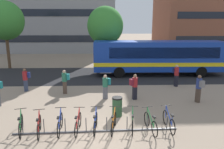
{
  "coord_description": "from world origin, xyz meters",
  "views": [
    {
      "loc": [
        0.27,
        -8.87,
        4.76
      ],
      "look_at": [
        0.77,
        5.04,
        1.49
      ],
      "focal_mm": 34.58,
      "sensor_mm": 36.0,
      "label": 1
    }
  ],
  "objects_px": {
    "trash_bin": "(117,106)",
    "street_tree_1": "(5,21)",
    "street_tree_0": "(105,26)",
    "parked_bicycle_green_7": "(151,123)",
    "commuter_navy_pack_2": "(26,78)",
    "commuter_navy_pack_3": "(176,74)",
    "parked_bicycle_red_1": "(39,126)",
    "commuter_teal_pack_4": "(106,85)",
    "parked_bicycle_blue_4": "(95,123)",
    "commuter_teal_pack_0": "(65,80)",
    "parked_bicycle_orange_5": "(114,123)",
    "parked_bicycle_blue_8": "(169,121)",
    "parked_bicycle_green_6": "(132,122)",
    "commuter_grey_pack_6": "(199,87)",
    "parked_bicycle_green_0": "(21,125)",
    "parked_bicycle_blue_2": "(60,124)",
    "city_bus": "(157,56)",
    "parked_bicycle_red_3": "(78,124)",
    "commuter_maroon_pack_1": "(134,85)"
  },
  "relations": [
    {
      "from": "commuter_navy_pack_2",
      "to": "street_tree_0",
      "type": "distance_m",
      "value": 10.34
    },
    {
      "from": "commuter_grey_pack_6",
      "to": "street_tree_0",
      "type": "height_order",
      "value": "street_tree_0"
    },
    {
      "from": "commuter_navy_pack_3",
      "to": "commuter_teal_pack_4",
      "type": "bearing_deg",
      "value": -90.98
    },
    {
      "from": "parked_bicycle_green_7",
      "to": "street_tree_0",
      "type": "bearing_deg",
      "value": -0.32
    },
    {
      "from": "parked_bicycle_green_0",
      "to": "commuter_maroon_pack_1",
      "type": "height_order",
      "value": "commuter_maroon_pack_1"
    },
    {
      "from": "trash_bin",
      "to": "street_tree_0",
      "type": "relative_size",
      "value": 0.16
    },
    {
      "from": "city_bus",
      "to": "street_tree_1",
      "type": "height_order",
      "value": "street_tree_1"
    },
    {
      "from": "parked_bicycle_green_0",
      "to": "parked_bicycle_blue_2",
      "type": "distance_m",
      "value": 1.71
    },
    {
      "from": "parked_bicycle_green_7",
      "to": "commuter_navy_pack_3",
      "type": "xyz_separation_m",
      "value": [
        3.48,
        7.14,
        0.61
      ]
    },
    {
      "from": "parked_bicycle_green_7",
      "to": "street_tree_1",
      "type": "distance_m",
      "value": 20.03
    },
    {
      "from": "commuter_navy_pack_3",
      "to": "street_tree_1",
      "type": "height_order",
      "value": "street_tree_1"
    },
    {
      "from": "parked_bicycle_blue_8",
      "to": "commuter_maroon_pack_1",
      "type": "relative_size",
      "value": 1.03
    },
    {
      "from": "parked_bicycle_green_0",
      "to": "commuter_teal_pack_0",
      "type": "relative_size",
      "value": 0.99
    },
    {
      "from": "parked_bicycle_blue_8",
      "to": "street_tree_1",
      "type": "xyz_separation_m",
      "value": [
        -13.42,
        14.72,
        4.72
      ]
    },
    {
      "from": "commuter_navy_pack_3",
      "to": "parked_bicycle_red_3",
      "type": "bearing_deg",
      "value": -70.69
    },
    {
      "from": "commuter_grey_pack_6",
      "to": "parked_bicycle_orange_5",
      "type": "bearing_deg",
      "value": 105.71
    },
    {
      "from": "parked_bicycle_green_0",
      "to": "parked_bicycle_red_1",
      "type": "height_order",
      "value": "same"
    },
    {
      "from": "commuter_navy_pack_3",
      "to": "commuter_grey_pack_6",
      "type": "height_order",
      "value": "commuter_grey_pack_6"
    },
    {
      "from": "street_tree_0",
      "to": "commuter_teal_pack_4",
      "type": "bearing_deg",
      "value": -90.28
    },
    {
      "from": "parked_bicycle_green_6",
      "to": "commuter_grey_pack_6",
      "type": "xyz_separation_m",
      "value": [
        4.53,
        3.44,
        0.62
      ]
    },
    {
      "from": "city_bus",
      "to": "parked_bicycle_orange_5",
      "type": "bearing_deg",
      "value": 68.59
    },
    {
      "from": "commuter_navy_pack_2",
      "to": "commuter_navy_pack_3",
      "type": "bearing_deg",
      "value": 171.94
    },
    {
      "from": "parked_bicycle_blue_4",
      "to": "trash_bin",
      "type": "xyz_separation_m",
      "value": [
        1.08,
        1.65,
        0.13
      ]
    },
    {
      "from": "parked_bicycle_blue_4",
      "to": "trash_bin",
      "type": "relative_size",
      "value": 1.67
    },
    {
      "from": "parked_bicycle_red_1",
      "to": "trash_bin",
      "type": "distance_m",
      "value": 4.01
    },
    {
      "from": "parked_bicycle_red_1",
      "to": "parked_bicycle_red_3",
      "type": "height_order",
      "value": "same"
    },
    {
      "from": "parked_bicycle_red_3",
      "to": "street_tree_0",
      "type": "xyz_separation_m",
      "value": [
        1.33,
        14.0,
        4.18
      ]
    },
    {
      "from": "parked_bicycle_red_3",
      "to": "parked_bicycle_orange_5",
      "type": "distance_m",
      "value": 1.61
    },
    {
      "from": "parked_bicycle_blue_2",
      "to": "parked_bicycle_blue_8",
      "type": "distance_m",
      "value": 4.96
    },
    {
      "from": "parked_bicycle_green_0",
      "to": "commuter_maroon_pack_1",
      "type": "xyz_separation_m",
      "value": [
        5.62,
        4.24,
        0.58
      ]
    },
    {
      "from": "parked_bicycle_red_1",
      "to": "city_bus",
      "type": "bearing_deg",
      "value": -46.7
    },
    {
      "from": "parked_bicycle_green_6",
      "to": "commuter_grey_pack_6",
      "type": "bearing_deg",
      "value": -45.46
    },
    {
      "from": "parked_bicycle_red_1",
      "to": "parked_bicycle_blue_4",
      "type": "height_order",
      "value": "same"
    },
    {
      "from": "parked_bicycle_red_1",
      "to": "commuter_navy_pack_3",
      "type": "bearing_deg",
      "value": -60.92
    },
    {
      "from": "parked_bicycle_blue_8",
      "to": "parked_bicycle_green_7",
      "type": "bearing_deg",
      "value": 98.71
    },
    {
      "from": "parked_bicycle_blue_4",
      "to": "commuter_teal_pack_0",
      "type": "relative_size",
      "value": 1.02
    },
    {
      "from": "street_tree_1",
      "to": "parked_bicycle_red_1",
      "type": "bearing_deg",
      "value": -63.19
    },
    {
      "from": "parked_bicycle_red_3",
      "to": "commuter_navy_pack_3",
      "type": "height_order",
      "value": "commuter_navy_pack_3"
    },
    {
      "from": "parked_bicycle_orange_5",
      "to": "commuter_navy_pack_2",
      "type": "bearing_deg",
      "value": 53.81
    },
    {
      "from": "parked_bicycle_blue_4",
      "to": "commuter_navy_pack_2",
      "type": "distance_m",
      "value": 8.11
    },
    {
      "from": "parked_bicycle_orange_5",
      "to": "parked_bicycle_blue_8",
      "type": "relative_size",
      "value": 0.99
    },
    {
      "from": "street_tree_0",
      "to": "parked_bicycle_blue_8",
      "type": "bearing_deg",
      "value": -78.52
    },
    {
      "from": "city_bus",
      "to": "street_tree_0",
      "type": "height_order",
      "value": "street_tree_0"
    },
    {
      "from": "trash_bin",
      "to": "street_tree_1",
      "type": "height_order",
      "value": "street_tree_1"
    },
    {
      "from": "parked_bicycle_green_0",
      "to": "parked_bicycle_green_6",
      "type": "distance_m",
      "value": 4.99
    },
    {
      "from": "parked_bicycle_green_7",
      "to": "street_tree_0",
      "type": "height_order",
      "value": "street_tree_0"
    },
    {
      "from": "parked_bicycle_blue_2",
      "to": "parked_bicycle_red_3",
      "type": "distance_m",
      "value": 0.81
    },
    {
      "from": "parked_bicycle_green_0",
      "to": "parked_bicycle_red_3",
      "type": "bearing_deg",
      "value": -104.15
    },
    {
      "from": "parked_bicycle_red_1",
      "to": "commuter_teal_pack_4",
      "type": "relative_size",
      "value": 1.05
    },
    {
      "from": "parked_bicycle_red_3",
      "to": "commuter_teal_pack_4",
      "type": "xyz_separation_m",
      "value": [
        1.28,
        4.4,
        0.54
      ]
    }
  ]
}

